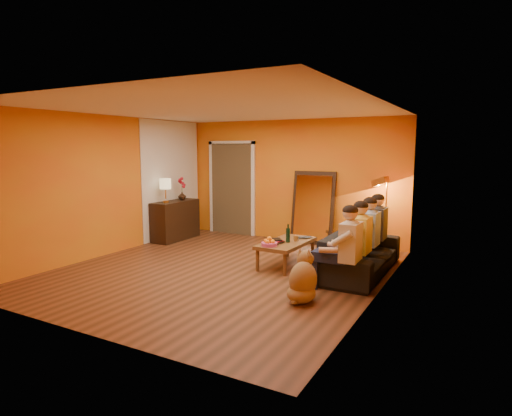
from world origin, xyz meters
The scene contains 27 objects.
room_shell centered at (0.00, 0.37, 1.30)m, with size 5.00×5.50×2.60m.
white_accent centered at (-2.48, 1.75, 1.30)m, with size 0.02×1.90×2.58m, color white.
doorway_recess centered at (-1.50, 2.83, 1.05)m, with size 1.06×0.30×2.10m, color #3F2D19.
door_jamb_left centered at (-2.07, 2.71, 1.05)m, with size 0.08×0.06×2.20m, color white.
door_jamb_right centered at (-0.93, 2.71, 1.05)m, with size 0.08×0.06×2.20m, color white.
door_header centered at (-1.50, 2.71, 2.12)m, with size 1.22×0.06×0.08m, color white.
mirror_frame centered at (0.55, 2.63, 0.76)m, with size 0.92×0.06×1.52m, color black.
mirror_glass centered at (0.55, 2.59, 0.76)m, with size 0.78×0.02×1.36m, color white.
sideboard centered at (-2.24, 1.55, 0.42)m, with size 0.44×1.18×0.85m, color black.
table_lamp centered at (-2.24, 1.25, 1.10)m, with size 0.24×0.24×0.51m, color beige, non-canonical shape.
sofa centered at (2.00, 0.97, 0.32)m, with size 0.86×2.20×0.64m, color black.
coffee_table centered at (0.79, 0.78, 0.21)m, with size 0.62×1.22×0.42m, color brown, non-canonical shape.
floor_lamp centered at (2.10, 2.35, 0.72)m, with size 0.30×0.24×1.44m, color gold, non-canonical shape.
dog centered at (1.70, -0.69, 0.34)m, with size 0.37×0.58×0.68m, color #9E6F47, non-canonical shape.
person_far_left centered at (2.13, -0.03, 0.61)m, with size 0.70×0.44×1.22m, color beige, non-canonical shape.
person_mid_left centered at (2.13, 0.52, 0.61)m, with size 0.70×0.44×1.22m, color gold, non-canonical shape.
person_mid_right centered at (2.13, 1.07, 0.61)m, with size 0.70×0.44×1.22m, color #91AEE1, non-canonical shape.
person_far_right centered at (2.13, 1.62, 0.61)m, with size 0.70×0.44×1.22m, color #2F3034, non-canonical shape.
fruit_bowl centered at (0.69, 0.33, 0.50)m, with size 0.26×0.26×0.16m, color #C74688, non-canonical shape.
wine_bottle centered at (0.84, 0.73, 0.58)m, with size 0.07×0.07×0.31m, color black.
tumbler centered at (0.91, 0.90, 0.47)m, with size 0.10×0.10×0.09m, color #B27F3F.
laptop centered at (0.97, 1.13, 0.43)m, with size 0.30×0.19×0.02m, color black.
book_lower centered at (0.61, 0.58, 0.43)m, with size 0.19×0.26×0.02m, color black.
book_mid centered at (0.62, 0.59, 0.45)m, with size 0.16×0.22×0.02m, color #AC1325.
book_upper centered at (0.61, 0.57, 0.47)m, with size 0.16×0.22×0.02m, color black.
vase centered at (-2.24, 1.80, 0.94)m, with size 0.17×0.17×0.18m, color black.
flowers centered at (-2.24, 1.80, 1.23)m, with size 0.17×0.17×0.51m, color #AC1325, non-canonical shape.
Camera 1 is at (3.75, -5.72, 2.00)m, focal length 30.00 mm.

